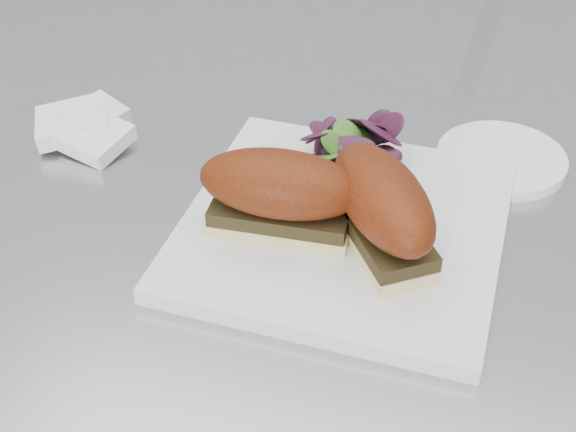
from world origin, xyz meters
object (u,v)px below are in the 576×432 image
Objects in this scene: sandwich_left at (280,192)px; saucer at (501,159)px; plate at (343,227)px; sandwich_right at (382,206)px.

saucer is (0.18, 0.19, -0.05)m from sandwich_left.
sandwich_right reaches higher than plate.
saucer is (0.09, 0.18, -0.05)m from sandwich_right.
sandwich_left is 0.09m from sandwich_right.
sandwich_right is at bearing -115.86° from saucer.
sandwich_right is 0.21m from saucer.
plate is 0.20m from saucer.
sandwich_left is at bearing -121.47° from sandwich_right.
sandwich_left is at bearing -149.13° from plate.
sandwich_left and sandwich_right have the same top height.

